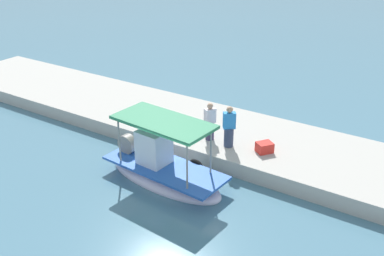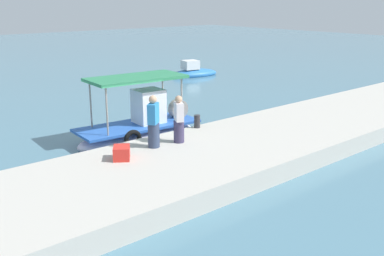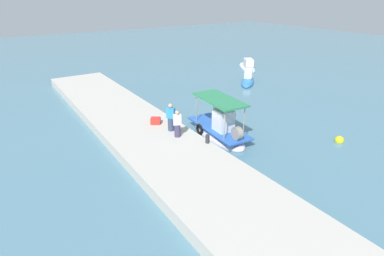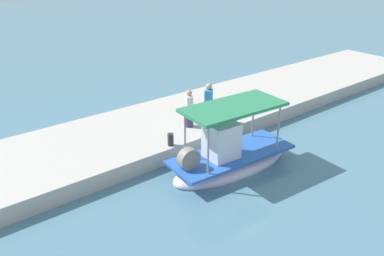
% 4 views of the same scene
% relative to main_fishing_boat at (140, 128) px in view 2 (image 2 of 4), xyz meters
% --- Properties ---
extents(ground_plane, '(120.00, 120.00, 0.00)m').
position_rel_main_fishing_boat_xyz_m(ground_plane, '(-0.75, -0.05, -0.48)').
color(ground_plane, slate).
extents(dock_quay, '(36.00, 4.98, 0.66)m').
position_rel_main_fishing_boat_xyz_m(dock_quay, '(-0.75, -4.17, -0.15)').
color(dock_quay, '#BBB5AA').
rests_on(dock_quay, ground_plane).
extents(main_fishing_boat, '(5.29, 2.24, 2.92)m').
position_rel_main_fishing_boat_xyz_m(main_fishing_boat, '(0.00, 0.00, 0.00)').
color(main_fishing_boat, silver).
rests_on(main_fishing_boat, ground_plane).
extents(fisherman_near_bollard, '(0.49, 0.54, 1.66)m').
position_rel_main_fishing_boat_xyz_m(fisherman_near_bollard, '(-0.34, -2.92, 0.93)').
color(fisherman_near_bollard, '#3E3858').
rests_on(fisherman_near_bollard, dock_quay).
extents(fisherman_by_crate, '(0.57, 0.56, 1.78)m').
position_rel_main_fishing_boat_xyz_m(fisherman_by_crate, '(-1.33, -2.80, 0.99)').
color(fisherman_by_crate, '#33405D').
rests_on(fisherman_by_crate, dock_quay).
extents(mooring_bollard, '(0.24, 0.24, 0.50)m').
position_rel_main_fishing_boat_xyz_m(mooring_bollard, '(1.36, -1.93, 0.43)').
color(mooring_bollard, '#2D2D33').
rests_on(mooring_bollard, dock_quay).
extents(cargo_crate, '(0.77, 0.80, 0.42)m').
position_rel_main_fishing_boat_xyz_m(cargo_crate, '(-2.81, -3.13, 0.39)').
color(cargo_crate, red).
rests_on(cargo_crate, dock_quay).
extents(marker_buoy, '(0.56, 0.56, 0.56)m').
position_rel_main_fishing_boat_xyz_m(marker_buoy, '(4.76, 5.86, -0.36)').
color(marker_buoy, yellow).
rests_on(marker_buoy, ground_plane).
extents(moored_boat_mid, '(3.89, 2.29, 1.41)m').
position_rel_main_fishing_boat_xyz_m(moored_boat_mid, '(11.90, 10.52, -0.25)').
color(moored_boat_mid, '#2E74BA').
rests_on(moored_boat_mid, ground_plane).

